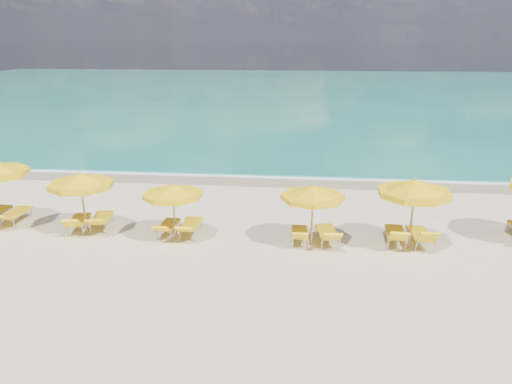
# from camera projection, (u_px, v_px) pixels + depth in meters

# --- Properties ---
(ground_plane) EXTENTS (120.00, 120.00, 0.00)m
(ground_plane) POSITION_uv_depth(u_px,v_px,m) (252.00, 237.00, 17.76)
(ground_plane) COLOR beige
(ocean) EXTENTS (120.00, 80.00, 0.30)m
(ocean) POSITION_uv_depth(u_px,v_px,m) (294.00, 92.00, 63.32)
(ocean) COLOR #147061
(ocean) RESTS_ON ground
(wet_sand_band) EXTENTS (120.00, 2.60, 0.01)m
(wet_sand_band) POSITION_uv_depth(u_px,v_px,m) (268.00, 180.00, 24.78)
(wet_sand_band) COLOR tan
(wet_sand_band) RESTS_ON ground
(foam_line) EXTENTS (120.00, 1.20, 0.03)m
(foam_line) POSITION_uv_depth(u_px,v_px,m) (270.00, 175.00, 25.54)
(foam_line) COLOR white
(foam_line) RESTS_ON ground
(whitecap_near) EXTENTS (14.00, 0.36, 0.05)m
(whitecap_near) POSITION_uv_depth(u_px,v_px,m) (193.00, 139.00, 34.49)
(whitecap_near) COLOR white
(whitecap_near) RESTS_ON ground
(whitecap_far) EXTENTS (18.00, 0.30, 0.05)m
(whitecap_far) POSITION_uv_depth(u_px,v_px,m) (385.00, 126.00, 39.75)
(whitecap_far) COLOR white
(whitecap_far) RESTS_ON ground
(umbrella_2) EXTENTS (2.68, 2.68, 2.33)m
(umbrella_2) POSITION_uv_depth(u_px,v_px,m) (81.00, 181.00, 17.47)
(umbrella_2) COLOR tan
(umbrella_2) RESTS_ON ground
(umbrella_3) EXTENTS (2.69, 2.69, 2.09)m
(umbrella_3) POSITION_uv_depth(u_px,v_px,m) (173.00, 191.00, 16.96)
(umbrella_3) COLOR tan
(umbrella_3) RESTS_ON ground
(umbrella_4) EXTENTS (2.25, 2.25, 2.18)m
(umbrella_4) POSITION_uv_depth(u_px,v_px,m) (313.00, 193.00, 16.52)
(umbrella_4) COLOR tan
(umbrella_4) RESTS_ON ground
(umbrella_5) EXTENTS (3.22, 3.22, 2.46)m
(umbrella_5) POSITION_uv_depth(u_px,v_px,m) (415.00, 188.00, 16.21)
(umbrella_5) COLOR tan
(umbrella_5) RESTS_ON ground
(lounger_1_right) EXTENTS (0.66, 1.95, 0.75)m
(lounger_1_right) POSITION_uv_depth(u_px,v_px,m) (15.00, 217.00, 18.99)
(lounger_1_right) COLOR #A5A8AD
(lounger_1_right) RESTS_ON ground
(lounger_2_left) EXTENTS (0.94, 1.89, 0.83)m
(lounger_2_left) POSITION_uv_depth(u_px,v_px,m) (79.00, 225.00, 18.27)
(lounger_2_left) COLOR #A5A8AD
(lounger_2_left) RESTS_ON ground
(lounger_2_right) EXTENTS (0.97, 2.01, 0.80)m
(lounger_2_right) POSITION_uv_depth(u_px,v_px,m) (102.00, 222.00, 18.45)
(lounger_2_right) COLOR #A5A8AD
(lounger_2_right) RESTS_ON ground
(lounger_3_left) EXTENTS (0.61, 1.74, 0.73)m
(lounger_3_left) POSITION_uv_depth(u_px,v_px,m) (168.00, 229.00, 17.88)
(lounger_3_left) COLOR #A5A8AD
(lounger_3_left) RESTS_ON ground
(lounger_3_right) EXTENTS (0.68, 1.92, 0.76)m
(lounger_3_right) POSITION_uv_depth(u_px,v_px,m) (191.00, 229.00, 17.84)
(lounger_3_right) COLOR #A5A8AD
(lounger_3_right) RESTS_ON ground
(lounger_4_left) EXTENTS (0.61, 1.66, 0.75)m
(lounger_4_left) POSITION_uv_depth(u_px,v_px,m) (300.00, 237.00, 17.22)
(lounger_4_left) COLOR #A5A8AD
(lounger_4_left) RESTS_ON ground
(lounger_4_right) EXTENTS (0.88, 1.96, 0.84)m
(lounger_4_right) POSITION_uv_depth(u_px,v_px,m) (327.00, 237.00, 17.11)
(lounger_4_right) COLOR #A5A8AD
(lounger_4_right) RESTS_ON ground
(lounger_5_left) EXTENTS (0.72, 1.87, 0.86)m
(lounger_5_left) POSITION_uv_depth(u_px,v_px,m) (395.00, 238.00, 17.08)
(lounger_5_left) COLOR #A5A8AD
(lounger_5_left) RESTS_ON ground
(lounger_5_right) EXTENTS (0.77, 1.89, 0.91)m
(lounger_5_right) POSITION_uv_depth(u_px,v_px,m) (420.00, 239.00, 16.95)
(lounger_5_right) COLOR #A5A8AD
(lounger_5_right) RESTS_ON ground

